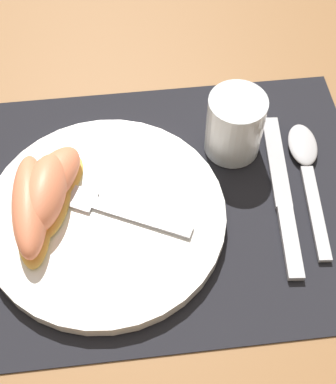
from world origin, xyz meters
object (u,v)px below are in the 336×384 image
at_px(juice_glass, 234,128).
at_px(citrus_wedge_0, 51,182).
at_px(plate, 106,216).
at_px(knife, 282,196).
at_px(citrus_wedge_1, 45,194).
at_px(citrus_wedge_2, 31,207).
at_px(spoon, 306,162).
at_px(fork, 100,205).

bearing_deg(juice_glass, citrus_wedge_0, -166.83).
bearing_deg(plate, knife, 2.13).
height_order(citrus_wedge_1, citrus_wedge_2, citrus_wedge_1).
bearing_deg(spoon, juice_glass, 156.64).
distance_m(juice_glass, knife, 0.09).
relative_size(spoon, citrus_wedge_1, 1.72).
height_order(juice_glass, knife, juice_glass).
relative_size(citrus_wedge_0, citrus_wedge_2, 0.84).
distance_m(juice_glass, citrus_wedge_1, 0.22).
relative_size(fork, citrus_wedge_2, 1.29).
height_order(plate, citrus_wedge_2, citrus_wedge_2).
bearing_deg(citrus_wedge_2, citrus_wedge_0, 57.94).
bearing_deg(spoon, citrus_wedge_1, -173.76).
bearing_deg(knife, juice_glass, 119.71).
bearing_deg(plate, citrus_wedge_2, 177.03).
height_order(knife, citrus_wedge_0, citrus_wedge_0).
relative_size(spoon, citrus_wedge_2, 1.40).
distance_m(knife, citrus_wedge_2, 0.27).
relative_size(juice_glass, knife, 0.37).
bearing_deg(spoon, citrus_wedge_2, -171.67).
xyz_separation_m(knife, spoon, (0.04, 0.04, 0.00)).
height_order(knife, citrus_wedge_2, citrus_wedge_2).
xyz_separation_m(spoon, citrus_wedge_0, (-0.29, -0.01, 0.03)).
height_order(knife, citrus_wedge_1, citrus_wedge_1).
xyz_separation_m(plate, fork, (-0.00, 0.01, 0.01)).
height_order(fork, citrus_wedge_0, citrus_wedge_0).
relative_size(spoon, fork, 1.09).
distance_m(plate, citrus_wedge_2, 0.08).
distance_m(juice_glass, spoon, 0.09).
bearing_deg(citrus_wedge_0, citrus_wedge_2, -122.06).
height_order(knife, spoon, spoon).
relative_size(citrus_wedge_0, citrus_wedge_1, 1.03).
xyz_separation_m(plate, knife, (0.20, 0.01, -0.01)).
xyz_separation_m(knife, citrus_wedge_2, (-0.27, -0.00, 0.03)).
distance_m(juice_glass, citrus_wedge_2, 0.24).
bearing_deg(spoon, fork, -170.22).
height_order(plate, citrus_wedge_1, citrus_wedge_1).
bearing_deg(spoon, knife, -131.73).
bearing_deg(knife, citrus_wedge_2, -179.27).
bearing_deg(knife, spoon, 48.27).
relative_size(plate, juice_glass, 3.28).
height_order(juice_glass, fork, juice_glass).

